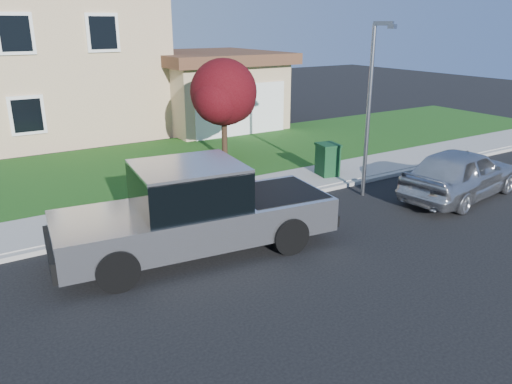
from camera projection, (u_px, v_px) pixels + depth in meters
ground at (242, 264)px, 10.82m from camera, size 80.00×80.00×0.00m
curb at (219, 212)px, 13.63m from camera, size 40.00×0.20×0.12m
sidewalk at (201, 200)px, 14.51m from camera, size 40.00×2.00×0.15m
lawn at (146, 166)px, 18.12m from camera, size 40.00×7.00×0.10m
house at (89, 63)px, 23.59m from camera, size 14.00×11.30×6.85m
pickup_truck at (195, 212)px, 11.13m from camera, size 6.52×2.83×2.08m
woman at (180, 198)px, 12.40m from camera, size 0.62×0.44×1.77m
sedan at (461, 173)px, 14.72m from camera, size 4.70×2.44×1.53m
ornamental_tree at (224, 95)px, 18.19m from camera, size 2.69×2.43×3.70m
trash_bin at (328, 159)px, 16.51m from camera, size 0.77×0.85×1.06m
street_lamp at (371, 101)px, 14.23m from camera, size 0.41×0.65×5.02m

